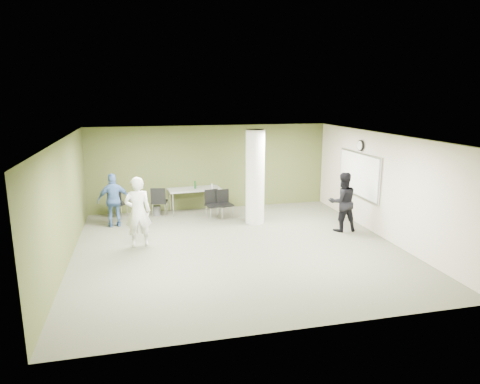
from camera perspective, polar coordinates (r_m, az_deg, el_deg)
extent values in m
plane|color=#595B47|center=(10.91, -0.35, -7.41)|extent=(8.00, 8.00, 0.00)
plane|color=white|center=(10.28, -0.37, 7.39)|extent=(8.00, 8.00, 0.00)
cube|color=#51592A|center=(14.36, -3.95, 3.29)|extent=(8.00, 2.80, 0.02)
cube|color=#51592A|center=(10.40, -22.39, -1.36)|extent=(0.02, 8.00, 2.80)
cube|color=beige|center=(12.03, 18.55, 0.77)|extent=(0.02, 8.00, 2.80)
cylinder|color=silver|center=(12.65, 2.03, 2.00)|extent=(0.56, 0.56, 2.80)
cube|color=silver|center=(12.99, 15.56, 2.28)|extent=(0.04, 2.30, 1.30)
cube|color=white|center=(12.98, 15.46, 2.27)|extent=(0.02, 2.20, 1.20)
cylinder|color=black|center=(12.87, 15.79, 6.00)|extent=(0.05, 0.32, 0.32)
cylinder|color=white|center=(12.86, 15.67, 6.00)|extent=(0.02, 0.26, 0.26)
cube|color=gray|center=(13.95, -6.10, 0.38)|extent=(1.75, 0.89, 0.04)
cylinder|color=silver|center=(13.63, -8.91, -1.75)|extent=(0.04, 0.04, 0.76)
cylinder|color=silver|center=(13.95, -2.74, -1.27)|extent=(0.04, 0.04, 0.76)
cylinder|color=silver|center=(14.19, -9.32, -1.17)|extent=(0.04, 0.04, 0.76)
cylinder|color=silver|center=(14.50, -3.38, -0.72)|extent=(0.04, 0.04, 0.76)
cylinder|color=#16441B|center=(13.92, -6.00, 0.96)|extent=(0.07, 0.07, 0.25)
cylinder|color=#B2B2B7|center=(13.80, -3.75, 0.75)|extent=(0.06, 0.06, 0.18)
cylinder|color=#4C4C4C|center=(13.96, -11.08, -2.45)|extent=(0.27, 0.27, 0.31)
cube|color=black|center=(13.87, -15.95, -1.46)|extent=(0.63, 0.63, 0.05)
cube|color=black|center=(13.63, -16.42, -0.62)|extent=(0.43, 0.23, 0.47)
cylinder|color=silver|center=(14.02, -14.80, -2.28)|extent=(0.02, 0.02, 0.45)
cylinder|color=silver|center=(14.19, -16.24, -2.18)|extent=(0.02, 0.02, 0.45)
cylinder|color=silver|center=(13.68, -15.51, -2.70)|extent=(0.02, 0.02, 0.45)
cylinder|color=silver|center=(13.85, -16.98, -2.59)|extent=(0.02, 0.02, 0.45)
cube|color=black|center=(13.78, -10.69, -1.30)|extent=(0.56, 0.56, 0.05)
cube|color=black|center=(13.52, -10.87, -0.46)|extent=(0.45, 0.13, 0.46)
cylinder|color=silver|center=(14.00, -9.73, -2.06)|extent=(0.02, 0.02, 0.44)
cylinder|color=silver|center=(14.06, -11.31, -2.06)|extent=(0.02, 0.02, 0.44)
cylinder|color=silver|center=(13.63, -9.96, -2.48)|extent=(0.02, 0.02, 0.44)
cylinder|color=silver|center=(13.69, -11.58, -2.48)|extent=(0.02, 0.02, 0.44)
cube|color=black|center=(13.22, -3.49, -1.79)|extent=(0.54, 0.54, 0.05)
cube|color=black|center=(13.35, -3.85, -0.57)|extent=(0.43, 0.13, 0.44)
cylinder|color=silver|center=(13.05, -3.92, -3.05)|extent=(0.02, 0.02, 0.42)
cylinder|color=silver|center=(13.19, -2.42, -2.86)|extent=(0.02, 0.02, 0.42)
cylinder|color=silver|center=(13.38, -4.53, -2.65)|extent=(0.02, 0.02, 0.42)
cylinder|color=silver|center=(13.52, -3.06, -2.47)|extent=(0.02, 0.02, 0.42)
cube|color=black|center=(13.32, -2.00, -1.71)|extent=(0.53, 0.53, 0.05)
cube|color=black|center=(13.45, -2.36, -0.53)|extent=(0.42, 0.13, 0.43)
cylinder|color=silver|center=(13.15, -2.39, -2.92)|extent=(0.02, 0.02, 0.41)
cylinder|color=silver|center=(13.30, -0.96, -2.74)|extent=(0.02, 0.02, 0.41)
cylinder|color=silver|center=(13.47, -3.01, -2.55)|extent=(0.02, 0.02, 0.41)
cylinder|color=silver|center=(13.61, -1.61, -2.37)|extent=(0.02, 0.02, 0.41)
imported|color=white|center=(11.04, -13.46, -2.62)|extent=(0.69, 0.49, 1.80)
imported|color=black|center=(12.33, 13.51, -1.29)|extent=(0.83, 0.66, 1.68)
imported|color=#4063A0|center=(12.92, -16.46, -1.07)|extent=(0.96, 0.48, 1.58)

